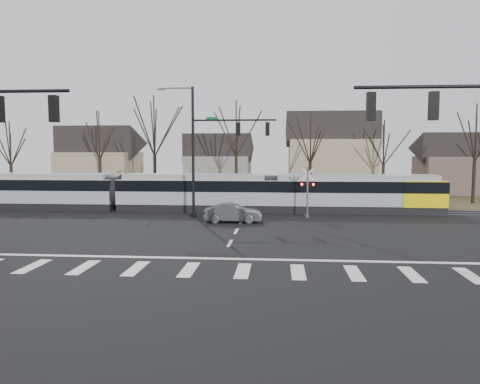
{
  "coord_description": "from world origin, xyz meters",
  "views": [
    {
      "loc": [
        2.72,
        -24.01,
        5.27
      ],
      "look_at": [
        0.0,
        9.0,
        2.3
      ],
      "focal_mm": 35.0,
      "sensor_mm": 36.0,
      "label": 1
    }
  ],
  "objects": [
    {
      "name": "ground",
      "position": [
        0.0,
        0.0,
        0.0
      ],
      "size": [
        140.0,
        140.0,
        0.0
      ],
      "primitive_type": "plane",
      "color": "black"
    },
    {
      "name": "grass_verge",
      "position": [
        0.0,
        32.0,
        0.01
      ],
      "size": [
        140.0,
        28.0,
        0.01
      ],
      "primitive_type": "cube",
      "color": "#38331E",
      "rests_on": "ground"
    },
    {
      "name": "tree_row",
      "position": [
        2.0,
        26.0,
        5.0
      ],
      "size": [
        59.2,
        7.2,
        10.0
      ],
      "color": "black",
      "rests_on": "ground"
    },
    {
      "name": "house_d",
      "position": [
        24.0,
        35.0,
        3.97
      ],
      "size": [
        8.64,
        7.56,
        7.65
      ],
      "color": "brown",
      "rests_on": "ground"
    },
    {
      "name": "signal_pole_far",
      "position": [
        -2.41,
        12.5,
        5.7
      ],
      "size": [
        9.28,
        0.44,
        10.2
      ],
      "color": "black",
      "rests_on": "ground"
    },
    {
      "name": "tram",
      "position": [
        -4.69,
        16.0,
        1.75
      ],
      "size": [
        42.29,
        3.14,
        3.21
      ],
      "color": "gray",
      "rests_on": "ground"
    },
    {
      "name": "rail_crossing_signal",
      "position": [
        5.0,
        12.79,
        1.89
      ],
      "size": [
        1.08,
        0.36,
        4.0
      ],
      "color": "#59595B",
      "rests_on": "ground"
    },
    {
      "name": "rail_pair",
      "position": [
        0.0,
        15.8,
        0.03
      ],
      "size": [
        90.0,
        1.52,
        0.06
      ],
      "color": "#59595E",
      "rests_on": "ground"
    },
    {
      "name": "lane_dashes",
      "position": [
        0.0,
        16.0,
        0.01
      ],
      "size": [
        0.18,
        30.0,
        0.01
      ],
      "color": "silver",
      "rests_on": "ground"
    },
    {
      "name": "sedan",
      "position": [
        -0.57,
        9.74,
        0.69
      ],
      "size": [
        1.76,
        4.29,
        1.38
      ],
      "primitive_type": "imported",
      "rotation": [
        0.0,
        0.0,
        1.61
      ],
      "color": "#3E4044",
      "rests_on": "ground"
    },
    {
      "name": "signal_pole_near_right",
      "position": [
        10.11,
        -6.0,
        5.17
      ],
      "size": [
        6.72,
        0.44,
        8.0
      ],
      "color": "black",
      "rests_on": "ground"
    },
    {
      "name": "house_b",
      "position": [
        -5.0,
        36.0,
        3.97
      ],
      "size": [
        8.64,
        7.56,
        7.65
      ],
      "color": "slate",
      "rests_on": "ground"
    },
    {
      "name": "house_c",
      "position": [
        9.0,
        33.0,
        5.23
      ],
      "size": [
        10.8,
        8.64,
        10.1
      ],
      "color": "gray",
      "rests_on": "ground"
    },
    {
      "name": "crosswalk",
      "position": [
        0.0,
        -4.0,
        0.01
      ],
      "size": [
        27.0,
        2.6,
        0.01
      ],
      "color": "silver",
      "rests_on": "ground"
    },
    {
      "name": "stop_line",
      "position": [
        0.0,
        -1.8,
        0.01
      ],
      "size": [
        28.0,
        0.35,
        0.01
      ],
      "primitive_type": "cube",
      "color": "silver",
      "rests_on": "ground"
    },
    {
      "name": "house_a",
      "position": [
        -20.0,
        34.0,
        4.46
      ],
      "size": [
        9.72,
        8.64,
        8.6
      ],
      "color": "gray",
      "rests_on": "ground"
    }
  ]
}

